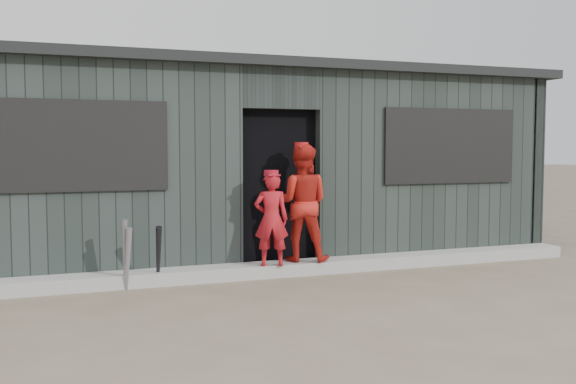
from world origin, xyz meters
name	(u,v)px	position (x,y,z in m)	size (l,w,h in m)	color
ground	(354,310)	(0.00, 0.00, 0.00)	(80.00, 80.00, 0.00)	brown
curb	(287,268)	(0.00, 1.82, 0.07)	(8.00, 0.36, 0.15)	#989893
bat_left	(128,259)	(-1.90, 1.58, 0.35)	(0.07, 0.07, 0.69)	gray
bat_mid	(125,254)	(-1.92, 1.65, 0.39)	(0.07, 0.07, 0.77)	gray
bat_right	(158,256)	(-1.56, 1.67, 0.34)	(0.07, 0.07, 0.71)	black
player_red_left	(271,219)	(-0.25, 1.67, 0.70)	(0.40, 0.26, 1.09)	#AD151D
player_red_right	(301,203)	(0.20, 1.86, 0.86)	(0.69, 0.54, 1.42)	red
player_grey_back	(309,218)	(0.49, 2.34, 0.61)	(0.60, 0.39, 1.23)	#BEBEBE
dugout	(247,164)	(0.00, 3.50, 1.29)	(8.30, 3.30, 2.62)	black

